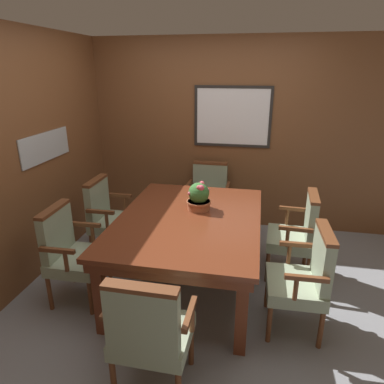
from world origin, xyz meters
name	(u,v)px	position (x,y,z in m)	size (l,w,h in m)	color
ground_plane	(188,291)	(0.00, 0.00, 0.00)	(14.00, 14.00, 0.00)	gray
wall_back	(214,135)	(0.00, 1.71, 1.23)	(7.20, 0.08, 2.45)	brown
wall_left	(20,162)	(-1.63, 0.00, 1.23)	(0.08, 7.20, 2.45)	brown
dining_table	(189,226)	(-0.02, 0.13, 0.65)	(1.33, 1.81, 0.74)	maroon
chair_head_far	(208,194)	(-0.02, 1.42, 0.50)	(0.55, 0.47, 0.91)	brown
chair_right_far	(297,231)	(1.03, 0.51, 0.50)	(0.48, 0.56, 0.91)	brown
chair_right_near	(305,276)	(1.02, -0.30, 0.50)	(0.47, 0.55, 0.91)	brown
chair_left_near	(70,250)	(-1.04, -0.28, 0.50)	(0.46, 0.55, 0.91)	brown
chair_left_far	(108,214)	(-1.05, 0.54, 0.50)	(0.45, 0.55, 0.91)	brown
chair_head_near	(149,330)	(-0.02, -1.12, 0.50)	(0.55, 0.46, 0.91)	brown
potted_plant	(199,197)	(0.04, 0.34, 0.87)	(0.24, 0.24, 0.29)	#B2603D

